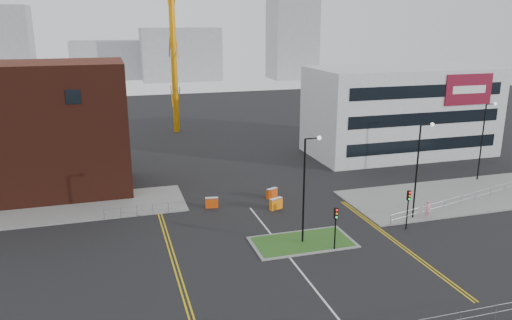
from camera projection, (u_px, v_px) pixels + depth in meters
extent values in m
plane|color=black|center=(319.00, 294.00, 34.17)|extent=(200.00, 200.00, 0.00)
cube|color=slate|center=(41.00, 211.00, 48.92)|extent=(28.00, 8.00, 0.12)
cube|color=slate|center=(456.00, 196.00, 53.15)|extent=(24.00, 10.00, 0.12)
cube|color=slate|center=(302.00, 242.00, 42.09)|extent=(8.60, 4.60, 0.08)
cube|color=#29511B|center=(302.00, 242.00, 42.09)|extent=(8.00, 4.00, 0.12)
cube|color=#431A10|center=(39.00, 130.00, 52.59)|extent=(18.00, 10.00, 14.00)
cube|color=black|center=(73.00, 97.00, 47.98)|extent=(1.40, 0.10, 1.40)
cube|color=#BBBEC1|center=(400.00, 111.00, 69.26)|extent=(25.00, 12.00, 12.00)
cube|color=black|center=(424.00, 145.00, 64.65)|extent=(22.00, 0.10, 1.60)
cube|color=black|center=(426.00, 119.00, 63.70)|extent=(22.00, 0.10, 1.60)
cube|color=black|center=(429.00, 91.00, 62.76)|extent=(22.00, 0.10, 1.60)
cube|color=maroon|center=(469.00, 90.00, 64.36)|extent=(7.00, 0.15, 4.00)
cube|color=white|center=(469.00, 90.00, 64.27)|extent=(5.00, 0.05, 1.00)
cylinder|color=orange|center=(173.00, 30.00, 79.86)|extent=(1.00, 1.00, 33.35)
cylinder|color=black|center=(304.00, 192.00, 40.89)|extent=(0.16, 0.16, 9.00)
cylinder|color=black|center=(312.00, 138.00, 39.84)|extent=(1.20, 0.10, 0.10)
sphere|color=silver|center=(319.00, 138.00, 40.01)|extent=(0.36, 0.36, 0.36)
cylinder|color=black|center=(416.00, 173.00, 46.05)|extent=(0.16, 0.16, 9.00)
cylinder|color=black|center=(427.00, 125.00, 45.00)|extent=(1.20, 0.10, 0.10)
sphere|color=silver|center=(432.00, 125.00, 45.17)|extent=(0.36, 0.36, 0.36)
cylinder|color=black|center=(482.00, 143.00, 57.30)|extent=(0.16, 0.16, 9.00)
cylinder|color=black|center=(491.00, 104.00, 56.25)|extent=(1.20, 0.10, 0.10)
sphere|color=silver|center=(495.00, 104.00, 56.42)|extent=(0.36, 0.36, 0.36)
cylinder|color=black|center=(335.00, 233.00, 40.41)|extent=(0.12, 0.12, 3.00)
cube|color=black|center=(336.00, 213.00, 39.95)|extent=(0.28, 0.22, 0.90)
sphere|color=red|center=(337.00, 210.00, 39.75)|extent=(0.18, 0.18, 0.18)
sphere|color=orange|center=(337.00, 214.00, 39.83)|extent=(0.18, 0.18, 0.18)
sphere|color=#0CCC33|center=(336.00, 217.00, 39.91)|extent=(0.18, 0.18, 0.18)
cylinder|color=black|center=(407.00, 213.00, 44.46)|extent=(0.12, 0.12, 3.00)
cube|color=black|center=(409.00, 195.00, 44.00)|extent=(0.28, 0.22, 0.90)
sphere|color=red|center=(410.00, 193.00, 43.80)|extent=(0.18, 0.18, 0.18)
sphere|color=orange|center=(410.00, 196.00, 43.88)|extent=(0.18, 0.18, 0.18)
sphere|color=#0CCC33|center=(409.00, 199.00, 43.96)|extent=(0.18, 0.18, 0.18)
cylinder|color=gray|center=(136.00, 206.00, 47.45)|extent=(6.00, 0.04, 0.04)
cylinder|color=gray|center=(137.00, 211.00, 47.59)|extent=(6.00, 0.04, 0.04)
cylinder|color=gray|center=(104.00, 214.00, 46.76)|extent=(0.05, 0.05, 1.10)
cylinder|color=gray|center=(168.00, 208.00, 48.42)|extent=(0.05, 0.05, 1.10)
cylinder|color=gray|center=(461.00, 196.00, 50.16)|extent=(19.01, 5.04, 0.04)
cylinder|color=gray|center=(460.00, 201.00, 50.29)|extent=(19.01, 5.04, 0.04)
cylinder|color=gray|center=(391.00, 220.00, 45.36)|extent=(0.05, 0.05, 1.10)
cube|color=silver|center=(308.00, 280.00, 36.01)|extent=(0.15, 30.00, 0.01)
cube|color=gold|center=(169.00, 249.00, 40.91)|extent=(0.12, 24.00, 0.01)
cube|color=gold|center=(172.00, 249.00, 40.99)|extent=(0.12, 24.00, 0.01)
cube|color=gold|center=(393.00, 241.00, 42.33)|extent=(0.12, 20.00, 0.01)
cube|color=gold|center=(397.00, 241.00, 42.41)|extent=(0.12, 20.00, 0.01)
cube|color=gray|center=(181.00, 54.00, 154.70)|extent=(24.00, 12.00, 16.00)
cube|color=gray|center=(292.00, 34.00, 158.14)|extent=(14.00, 12.00, 28.00)
cube|color=gray|center=(120.00, 60.00, 159.49)|extent=(30.00, 12.00, 12.00)
imported|color=pink|center=(428.00, 209.00, 47.03)|extent=(0.67, 0.45, 1.82)
cube|color=#CF440B|center=(212.00, 203.00, 49.84)|extent=(1.32, 0.62, 1.06)
cube|color=silver|center=(212.00, 198.00, 49.71)|extent=(1.32, 0.62, 0.13)
cube|color=#E24B0C|center=(272.00, 193.00, 52.54)|extent=(1.34, 0.92, 1.06)
cube|color=silver|center=(272.00, 189.00, 52.41)|extent=(1.34, 0.92, 0.13)
cube|color=orange|center=(276.00, 204.00, 49.43)|extent=(1.44, 0.90, 1.14)
cube|color=silver|center=(276.00, 199.00, 49.29)|extent=(1.44, 0.90, 0.14)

